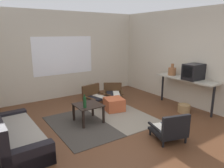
# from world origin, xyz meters

# --- Properties ---
(ground_plane) EXTENTS (7.80, 7.80, 0.00)m
(ground_plane) POSITION_xyz_m (0.00, 0.00, 0.00)
(ground_plane) COLOR #56331E
(far_wall_with_window) EXTENTS (5.60, 0.13, 2.70)m
(far_wall_with_window) POSITION_xyz_m (0.00, 3.06, 1.35)
(far_wall_with_window) COLOR beige
(far_wall_with_window) RESTS_ON ground
(side_wall_right) EXTENTS (0.12, 6.60, 2.70)m
(side_wall_right) POSITION_xyz_m (2.66, 0.30, 1.35)
(side_wall_right) COLOR beige
(side_wall_right) RESTS_ON ground
(area_rug) EXTENTS (2.31, 1.94, 0.01)m
(area_rug) POSITION_xyz_m (-0.02, 0.66, 0.01)
(area_rug) COLOR #38332D
(area_rug) RESTS_ON ground
(couch) EXTENTS (0.82, 1.93, 0.76)m
(couch) POSITION_xyz_m (-2.00, 0.54, 0.23)
(couch) COLOR black
(couch) RESTS_ON ground
(coffee_table) EXTENTS (0.59, 0.59, 0.43)m
(coffee_table) POSITION_xyz_m (-0.33, 0.77, 0.35)
(coffee_table) COLOR black
(coffee_table) RESTS_ON ground
(armchair_by_window) EXTENTS (0.73, 0.67, 0.56)m
(armchair_by_window) POSITION_xyz_m (0.41, 1.79, 0.25)
(armchair_by_window) COLOR #472D19
(armchair_by_window) RESTS_ON ground
(armchair_striped_foreground) EXTENTS (0.71, 0.72, 0.58)m
(armchair_striped_foreground) POSITION_xyz_m (0.55, -0.91, 0.24)
(armchair_striped_foreground) COLOR black
(armchair_striped_foreground) RESTS_ON ground
(armchair_corner) EXTENTS (0.79, 0.80, 0.51)m
(armchair_corner) POSITION_xyz_m (1.06, 1.80, 0.24)
(armchair_corner) COLOR #472D19
(armchair_corner) RESTS_ON ground
(ottoman_orange) EXTENTS (0.57, 0.57, 0.34)m
(ottoman_orange) POSITION_xyz_m (0.59, 1.05, 0.17)
(ottoman_orange) COLOR #BC5633
(ottoman_orange) RESTS_ON ground
(console_shelf) EXTENTS (0.45, 1.76, 0.85)m
(console_shelf) POSITION_xyz_m (2.34, 0.14, 0.76)
(console_shelf) COLOR #B2AD9E
(console_shelf) RESTS_ON ground
(crt_television) EXTENTS (0.52, 0.37, 0.41)m
(crt_television) POSITION_xyz_m (2.34, -0.06, 1.05)
(crt_television) COLOR black
(crt_television) RESTS_ON console_shelf
(clay_vase) EXTENTS (0.22, 0.22, 0.33)m
(clay_vase) POSITION_xyz_m (2.34, 0.64, 0.97)
(clay_vase) COLOR #935B38
(clay_vase) RESTS_ON console_shelf
(glass_bottle) EXTENTS (0.07, 0.07, 0.29)m
(glass_bottle) POSITION_xyz_m (-0.48, 0.63, 0.55)
(glass_bottle) COLOR #194723
(glass_bottle) RESTS_ON coffee_table
(wicker_basket) EXTENTS (0.31, 0.31, 0.21)m
(wicker_basket) POSITION_xyz_m (2.05, -0.08, 0.11)
(wicker_basket) COLOR #9E7A4C
(wicker_basket) RESTS_ON ground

